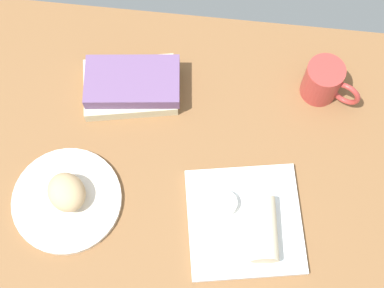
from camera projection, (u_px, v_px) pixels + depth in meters
dining_table at (150, 188)px, 127.37cm from camera, size 110.00×90.00×4.00cm
round_plate at (67, 200)px, 123.50cm from camera, size 23.71×23.71×1.40cm
scone_pastry at (67, 192)px, 120.12cm from camera, size 11.65×11.78×6.36cm
square_plate at (244, 221)px, 121.66cm from camera, size 27.88×27.88×1.60cm
sauce_cup at (224, 204)px, 120.83cm from camera, size 5.32×5.32×2.62cm
breakfast_wrap at (263, 229)px, 117.28cm from camera, size 7.32×13.80×5.75cm
book_stack at (131, 85)px, 131.29cm from camera, size 24.01×18.44×6.51cm
coffee_mug at (324, 81)px, 129.36cm from camera, size 13.01×9.16×9.96cm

